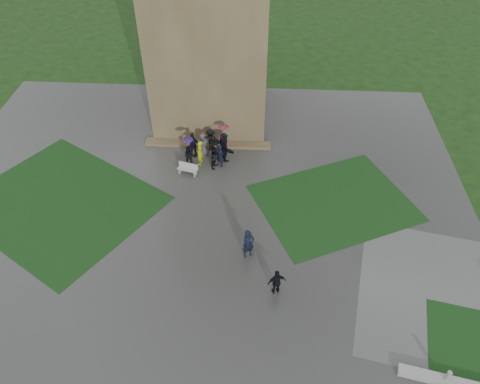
{
  "coord_description": "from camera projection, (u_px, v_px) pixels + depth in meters",
  "views": [
    {
      "loc": [
        3.87,
        -16.49,
        19.9
      ],
      "look_at": [
        2.67,
        4.35,
        1.2
      ],
      "focal_mm": 35.0,
      "sensor_mm": 36.0,
      "label": 1
    }
  ],
  "objects": [
    {
      "name": "lawn_inset_left",
      "position": [
        60.0,
        203.0,
        29.03
      ],
      "size": [
        14.1,
        13.46,
        0.01
      ],
      "primitive_type": "cube",
      "rotation": [
        0.0,
        0.0,
        -0.56
      ],
      "color": "black",
      "rests_on": "plaza"
    },
    {
      "name": "bench",
      "position": [
        188.0,
        169.0,
        30.92
      ],
      "size": [
        1.42,
        0.77,
        0.79
      ],
      "rotation": [
        0.0,
        0.0,
        -0.27
      ],
      "color": "#ABABA6",
      "rests_on": "plaza"
    },
    {
      "name": "ground",
      "position": [
        187.0,
        259.0,
        25.71
      ],
      "size": [
        120.0,
        120.0,
        0.0
      ],
      "primitive_type": "plane",
      "color": "black"
    },
    {
      "name": "pedestrian_mid",
      "position": [
        248.0,
        244.0,
        25.25
      ],
      "size": [
        0.82,
        0.72,
        1.89
      ],
      "primitive_type": "imported",
      "rotation": [
        0.0,
        0.0,
        0.49
      ],
      "color": "black",
      "rests_on": "plaza"
    },
    {
      "name": "plaza",
      "position": [
        192.0,
        232.0,
        27.19
      ],
      "size": [
        34.0,
        34.0,
        0.02
      ],
      "primitive_type": "cube",
      "color": "#333331",
      "rests_on": "ground"
    },
    {
      "name": "lawn_inset_right",
      "position": [
        334.0,
        203.0,
        29.04
      ],
      "size": [
        11.12,
        10.15,
        0.01
      ],
      "primitive_type": "cube",
      "rotation": [
        0.0,
        0.0,
        0.44
      ],
      "color": "black",
      "rests_on": "plaza"
    },
    {
      "name": "pedestrian_near",
      "position": [
        277.0,
        282.0,
        23.51
      ],
      "size": [
        1.08,
        0.81,
        1.64
      ],
      "primitive_type": "imported",
      "rotation": [
        0.0,
        0.0,
        3.45
      ],
      "color": "black",
      "rests_on": "plaza"
    },
    {
      "name": "tower_plinth",
      "position": [
        208.0,
        144.0,
        33.51
      ],
      "size": [
        9.0,
        0.8,
        0.22
      ],
      "primitive_type": "cube",
      "color": "brown",
      "rests_on": "plaza"
    },
    {
      "name": "visitor_cluster",
      "position": [
        211.0,
        146.0,
        31.68
      ],
      "size": [
        3.57,
        2.71,
        2.48
      ],
      "color": "black",
      "rests_on": "plaza"
    }
  ]
}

